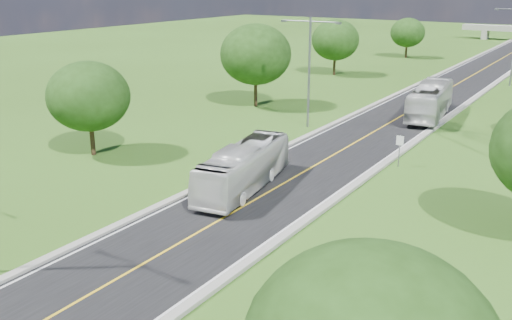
# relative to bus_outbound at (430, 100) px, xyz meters

# --- Properties ---
(ground) EXTENTS (260.00, 260.00, 0.00)m
(ground) POSITION_rel_bus_outbound_xyz_m (-2.43, 5.16, -1.72)
(ground) COLOR #2E5116
(ground) RESTS_ON ground
(road) EXTENTS (8.00, 150.00, 0.06)m
(road) POSITION_rel_bus_outbound_xyz_m (-2.43, 11.16, -1.69)
(road) COLOR black
(road) RESTS_ON ground
(curb_left) EXTENTS (0.50, 150.00, 0.22)m
(curb_left) POSITION_rel_bus_outbound_xyz_m (-6.68, 11.16, -1.61)
(curb_left) COLOR gray
(curb_left) RESTS_ON ground
(curb_right) EXTENTS (0.50, 150.00, 0.22)m
(curb_right) POSITION_rel_bus_outbound_xyz_m (1.82, 11.16, -1.61)
(curb_right) COLOR gray
(curb_right) RESTS_ON ground
(speed_limit_sign) EXTENTS (0.55, 0.09, 2.40)m
(speed_limit_sign) POSITION_rel_bus_outbound_xyz_m (2.77, -16.86, -0.12)
(speed_limit_sign) COLOR slate
(speed_limit_sign) RESTS_ON ground
(streetlight_mid_left) EXTENTS (5.90, 0.25, 10.00)m
(streetlight_mid_left) POSITION_rel_bus_outbound_xyz_m (-8.43, -9.84, 4.22)
(streetlight_mid_left) COLOR slate
(streetlight_mid_left) RESTS_ON ground
(tree_lb) EXTENTS (6.30, 6.30, 7.33)m
(tree_lb) POSITION_rel_bus_outbound_xyz_m (-18.43, -26.84, 2.92)
(tree_lb) COLOR black
(tree_lb) RESTS_ON ground
(tree_lc) EXTENTS (7.56, 7.56, 8.79)m
(tree_lc) POSITION_rel_bus_outbound_xyz_m (-17.43, -4.84, 3.85)
(tree_lc) COLOR black
(tree_lc) RESTS_ON ground
(tree_ld) EXTENTS (6.72, 6.72, 7.82)m
(tree_ld) POSITION_rel_bus_outbound_xyz_m (-19.43, 19.16, 3.23)
(tree_ld) COLOR black
(tree_ld) RESTS_ON ground
(tree_le) EXTENTS (5.88, 5.88, 6.84)m
(tree_le) POSITION_rel_bus_outbound_xyz_m (-16.93, 43.16, 2.61)
(tree_le) COLOR black
(tree_le) RESTS_ON ground
(bus_outbound) EXTENTS (4.37, 12.22, 3.33)m
(bus_outbound) POSITION_rel_bus_outbound_xyz_m (0.00, 0.00, 0.00)
(bus_outbound) COLOR silver
(bus_outbound) RESTS_ON road
(bus_inbound) EXTENTS (4.23, 10.75, 2.92)m
(bus_inbound) POSITION_rel_bus_outbound_xyz_m (-4.12, -26.93, -0.20)
(bus_inbound) COLOR silver
(bus_inbound) RESTS_ON road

